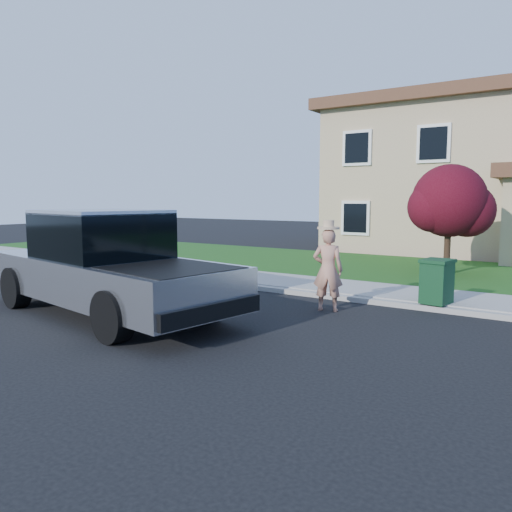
{
  "coord_description": "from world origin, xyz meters",
  "views": [
    {
      "loc": [
        6.32,
        -8.07,
        2.43
      ],
      "look_at": [
        0.36,
        0.83,
        1.2
      ],
      "focal_mm": 35.0,
      "sensor_mm": 36.0,
      "label": 1
    }
  ],
  "objects_px": {
    "woman": "(328,268)",
    "pickup_truck": "(106,266)",
    "ornamental_tree": "(450,204)",
    "trash_bin": "(437,281)"
  },
  "relations": [
    {
      "from": "woman",
      "to": "trash_bin",
      "type": "relative_size",
      "value": 2.04
    },
    {
      "from": "woman",
      "to": "pickup_truck",
      "type": "bearing_deg",
      "value": 20.81
    },
    {
      "from": "pickup_truck",
      "to": "woman",
      "type": "xyz_separation_m",
      "value": [
        3.72,
        2.9,
        -0.09
      ]
    },
    {
      "from": "trash_bin",
      "to": "ornamental_tree",
      "type": "bearing_deg",
      "value": 108.91
    },
    {
      "from": "pickup_truck",
      "to": "woman",
      "type": "distance_m",
      "value": 4.72
    },
    {
      "from": "woman",
      "to": "trash_bin",
      "type": "bearing_deg",
      "value": -160.98
    },
    {
      "from": "pickup_truck",
      "to": "woman",
      "type": "height_order",
      "value": "pickup_truck"
    },
    {
      "from": "pickup_truck",
      "to": "trash_bin",
      "type": "bearing_deg",
      "value": 46.61
    },
    {
      "from": "pickup_truck",
      "to": "ornamental_tree",
      "type": "relative_size",
      "value": 2.06
    },
    {
      "from": "trash_bin",
      "to": "woman",
      "type": "bearing_deg",
      "value": -135.16
    }
  ]
}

